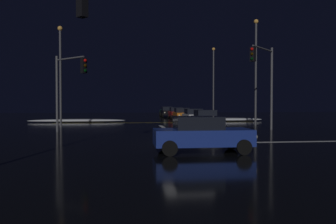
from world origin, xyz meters
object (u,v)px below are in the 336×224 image
object	(u,v)px
sedan_red	(176,113)
sedan_orange	(182,114)
traffic_signal_nw	(68,79)
sedan_black	(167,112)
streetlamp_left_near	(60,69)
sedan_white	(194,116)
streetlamp_right_far	(213,78)
traffic_signal_ne	(264,72)
streetlamp_right_near	(256,65)
sedan_silver	(205,119)
sedan_green	(166,111)
sedan_blue_crossing	(202,134)
traffic_signal_sw	(5,19)

from	to	relation	value
sedan_red	sedan_orange	bearing A→B (deg)	-91.04
sedan_orange	traffic_signal_nw	distance (m)	19.46
sedan_black	streetlamp_left_near	bearing A→B (deg)	-119.40
sedan_white	streetlamp_right_far	xyz separation A→B (m)	(5.39, 12.80, 4.91)
traffic_signal_ne	streetlamp_right_near	size ratio (longest dim) A/B	0.65
sedan_orange	traffic_signal_nw	bearing A→B (deg)	-124.35
sedan_silver	sedan_green	world-z (taller)	same
sedan_silver	streetlamp_right_far	distance (m)	20.30
sedan_silver	traffic_signal_nw	world-z (taller)	traffic_signal_nw
sedan_silver	streetlamp_right_far	size ratio (longest dim) A/B	0.43
streetlamp_right_near	traffic_signal_nw	bearing A→B (deg)	-159.30
sedan_blue_crossing	sedan_orange	bearing A→B (deg)	82.55
sedan_blue_crossing	traffic_signal_sw	world-z (taller)	traffic_signal_sw
sedan_orange	traffic_signal_ne	world-z (taller)	traffic_signal_ne
sedan_blue_crossing	traffic_signal_ne	distance (m)	13.46
traffic_signal_nw	streetlamp_right_far	xyz separation A→B (m)	(16.41, 22.20, 1.85)
streetlamp_right_far	traffic_signal_nw	bearing A→B (deg)	-126.47
sedan_black	streetlamp_right_near	xyz separation A→B (m)	(5.91, -21.66, 4.97)
sedan_silver	traffic_signal_ne	bearing A→B (deg)	-41.49
traffic_signal_ne	streetlamp_right_far	bearing A→B (deg)	85.47
sedan_green	streetlamp_right_far	distance (m)	13.19
streetlamp_left_near	sedan_blue_crossing	bearing A→B (deg)	-61.87
sedan_orange	sedan_green	size ratio (longest dim) A/B	1.00
traffic_signal_nw	streetlamp_left_near	world-z (taller)	streetlamp_left_near
sedan_black	streetlamp_right_near	world-z (taller)	streetlamp_right_near
streetlamp_right_far	streetlamp_left_near	size ratio (longest dim) A/B	1.11
sedan_blue_crossing	traffic_signal_sw	bearing A→B (deg)	-153.10
sedan_silver	traffic_signal_nw	bearing A→B (deg)	-163.00
traffic_signal_nw	traffic_signal_ne	bearing A→B (deg)	-0.24
sedan_black	traffic_signal_ne	size ratio (longest dim) A/B	0.66
sedan_black	streetlamp_right_far	distance (m)	9.54
streetlamp_right_far	streetlamp_left_near	bearing A→B (deg)	-138.54
traffic_signal_ne	streetlamp_right_far	distance (m)	22.36
sedan_orange	sedan_green	xyz separation A→B (m)	(0.07, 17.28, 0.00)
streetlamp_right_far	traffic_signal_sw	bearing A→B (deg)	-113.64
traffic_signal_sw	streetlamp_right_near	bearing A→B (deg)	52.04
sedan_black	sedan_silver	bearing A→B (deg)	-89.23
sedan_orange	traffic_signal_sw	xyz separation A→B (m)	(-10.40, -30.13, 3.91)
streetlamp_left_near	streetlamp_right_near	distance (m)	18.12
traffic_signal_nw	streetlamp_left_near	xyz separation A→B (m)	(-1.70, 6.20, 1.33)
sedan_orange	sedan_black	distance (m)	12.00
sedan_orange	streetlamp_left_near	size ratio (longest dim) A/B	0.48
traffic_signal_sw	streetlamp_left_near	xyz separation A→B (m)	(-2.15, 20.46, 0.48)
streetlamp_left_near	streetlamp_right_near	bearing A→B (deg)	0.00
sedan_silver	streetlamp_left_near	bearing A→B (deg)	167.02
sedan_black	streetlamp_right_far	bearing A→B (deg)	-43.77
streetlamp_left_near	traffic_signal_ne	bearing A→B (deg)	-20.96
sedan_blue_crossing	streetlamp_right_near	xyz separation A→B (m)	(9.05, 16.96, 4.97)
sedan_black	sedan_orange	bearing A→B (deg)	-88.38
sedan_silver	traffic_signal_nw	distance (m)	11.73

